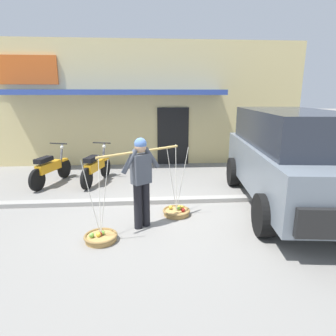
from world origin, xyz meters
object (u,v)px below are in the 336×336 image
(fruit_basket_left_side, at_px, (101,237))
(motorcycle_nearest_shop, at_px, (50,168))
(fruit_basket_right_side, at_px, (177,211))
(motorcycle_second_in_row, at_px, (96,167))
(fruit_vendor, at_px, (141,177))
(parked_truck, at_px, (291,156))

(fruit_basket_left_side, distance_m, motorcycle_nearest_shop, 3.85)
(fruit_basket_right_side, bearing_deg, motorcycle_nearest_shop, 144.18)
(motorcycle_second_in_row, bearing_deg, motorcycle_nearest_shop, -178.98)
(motorcycle_nearest_shop, bearing_deg, fruit_basket_left_side, -61.00)
(motorcycle_nearest_shop, height_order, motorcycle_second_in_row, same)
(motorcycle_nearest_shop, bearing_deg, motorcycle_second_in_row, 1.02)
(fruit_vendor, bearing_deg, parked_truck, 15.26)
(fruit_vendor, bearing_deg, fruit_basket_right_side, 35.36)
(parked_truck, bearing_deg, motorcycle_second_in_row, 156.50)
(fruit_basket_right_side, distance_m, parked_truck, 2.78)
(fruit_vendor, bearing_deg, motorcycle_nearest_shop, 131.88)
(fruit_basket_left_side, height_order, motorcycle_nearest_shop, fruit_basket_left_side)
(fruit_vendor, distance_m, motorcycle_nearest_shop, 3.87)
(fruit_basket_right_side, height_order, motorcycle_nearest_shop, fruit_basket_right_side)
(fruit_basket_left_side, xyz_separation_m, motorcycle_second_in_row, (-0.62, 3.38, 0.38))
(fruit_basket_left_side, bearing_deg, fruit_vendor, 35.27)
(motorcycle_nearest_shop, distance_m, parked_truck, 6.18)
(fruit_basket_left_side, height_order, parked_truck, parked_truck)
(fruit_basket_left_side, relative_size, parked_truck, 0.29)
(fruit_vendor, relative_size, parked_truck, 0.34)
(fruit_vendor, height_order, fruit_basket_left_side, fruit_vendor)
(parked_truck, bearing_deg, fruit_basket_right_side, -171.35)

